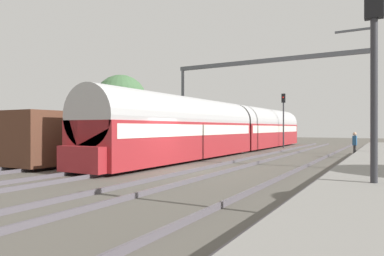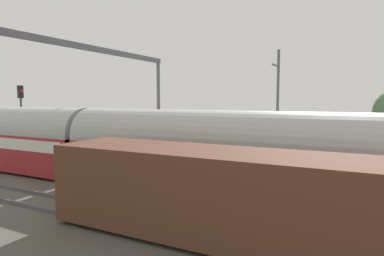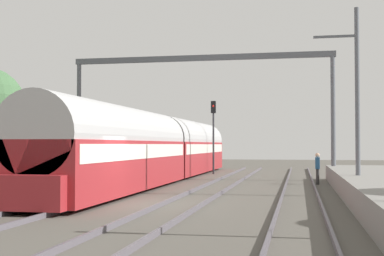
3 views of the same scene
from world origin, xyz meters
name	(u,v)px [view 1 (image 1 of 3)]	position (x,y,z in m)	size (l,w,h in m)	color
ground	(174,169)	(0.00, 0.00, 0.00)	(120.00, 120.00, 0.00)	#545048
track_far_west	(84,162)	(-6.15, 0.00, 0.08)	(1.52, 60.00, 0.16)	#575259
track_west	(141,165)	(-2.05, 0.00, 0.08)	(1.51, 60.00, 0.16)	#575259
track_east	(212,170)	(2.05, 0.00, 0.08)	(1.51, 60.00, 0.16)	#575259
track_far_east	(304,176)	(6.15, 0.00, 0.08)	(1.52, 60.00, 0.16)	#575259
passenger_train	(234,128)	(-2.05, 12.38, 1.97)	(2.93, 32.85, 3.82)	maroon
freight_car	(109,137)	(-6.15, 2.07, 1.47)	(2.80, 13.00, 2.70)	#563323
person_crossing	(355,143)	(7.12, 11.23, 1.03)	(0.26, 0.41, 1.73)	#333333
railway_signal_near	(374,66)	(8.87, -6.30, 3.31)	(0.36, 0.30, 5.18)	#2D2D33
railway_signal_far	(283,113)	(-0.13, 20.63, 3.46)	(0.36, 0.30, 5.44)	#2D2D33
catenary_gantry	(265,82)	(0.00, 14.35, 5.92)	(16.71, 0.28, 7.86)	#565A63
catenary_pole_east_mid	(374,83)	(8.51, 4.38, 4.15)	(1.90, 0.20, 8.00)	#565A63
tree_west_background	(121,101)	(-12.83, 10.85, 4.52)	(4.91, 4.91, 6.98)	#4C3826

